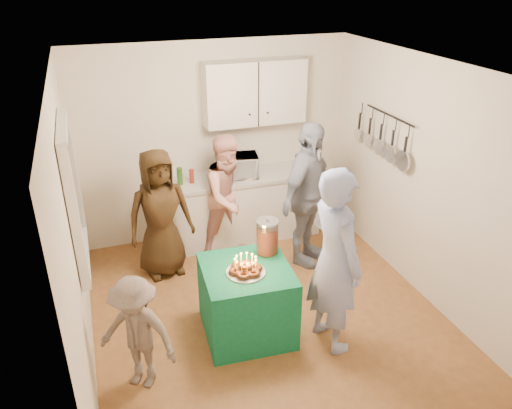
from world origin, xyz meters
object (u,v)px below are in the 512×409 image
object	(u,v)px
counter	(237,209)
child_near_left	(137,334)
microwave	(238,166)
party_table	(247,300)
woman_back_right	(307,196)
woman_back_center	(230,196)
punch_jar	(267,237)
woman_back_left	(160,214)
man_birthday	(334,261)

from	to	relation	value
counter	child_near_left	size ratio (longest dim) A/B	1.98
counter	microwave	distance (m)	0.62
party_table	woman_back_right	world-z (taller)	woman_back_right
woman_back_center	punch_jar	bearing A→B (deg)	-110.30
woman_back_right	woman_back_left	bearing A→B (deg)	130.94
woman_back_left	woman_back_right	xyz separation A→B (m)	(1.73, -0.33, 0.12)
microwave	punch_jar	world-z (taller)	microwave
counter	punch_jar	bearing A→B (deg)	-96.55
woman_back_right	woman_back_center	bearing A→B (deg)	110.29
woman_back_right	counter	bearing A→B (deg)	88.37
party_table	man_birthday	world-z (taller)	man_birthday
microwave	woman_back_left	size ratio (longest dim) A/B	0.33
punch_jar	child_near_left	size ratio (longest dim) A/B	0.31
punch_jar	child_near_left	xyz separation A→B (m)	(-1.41, -0.58, -0.37)
man_birthday	child_near_left	xyz separation A→B (m)	(-1.84, 0.04, -0.38)
punch_jar	woman_back_left	world-z (taller)	woman_back_left
man_birthday	counter	bearing A→B (deg)	-3.04
counter	party_table	world-z (taller)	counter
man_birthday	woman_back_right	world-z (taller)	man_birthday
microwave	man_birthday	bearing A→B (deg)	-73.65
punch_jar	woman_back_center	distance (m)	1.35
woman_back_center	man_birthday	bearing A→B (deg)	-97.86
man_birthday	woman_back_center	size ratio (longest dim) A/B	1.17
punch_jar	child_near_left	distance (m)	1.57
counter	woman_back_left	world-z (taller)	woman_back_left
punch_jar	woman_back_right	bearing A→B (deg)	45.35
woman_back_left	child_near_left	size ratio (longest dim) A/B	1.42
party_table	woman_back_left	bearing A→B (deg)	113.75
woman_back_center	party_table	bearing A→B (deg)	-121.07
microwave	woman_back_right	bearing A→B (deg)	-43.40
punch_jar	microwave	bearing A→B (deg)	82.96
party_table	counter	bearing A→B (deg)	75.60
woman_back_left	woman_back_center	world-z (taller)	woman_back_center
woman_back_left	microwave	bearing A→B (deg)	16.61
counter	man_birthday	xyz separation A→B (m)	(0.24, -2.30, 0.50)
counter	woman_back_center	distance (m)	0.54
woman_back_center	microwave	bearing A→B (deg)	37.13
man_birthday	punch_jar	bearing A→B (deg)	26.00
party_table	woman_back_right	size ratio (longest dim) A/B	0.47
man_birthday	woman_back_center	distance (m)	2.01
woman_back_left	woman_back_right	bearing A→B (deg)	-19.10
man_birthday	woman_back_right	xyz separation A→B (m)	(0.39, 1.45, -0.03)
punch_jar	party_table	bearing A→B (deg)	-142.83
woman_back_center	woman_back_right	size ratio (longest dim) A/B	0.88
party_table	child_near_left	distance (m)	1.18
party_table	woman_back_right	distance (m)	1.62
microwave	woman_back_center	world-z (taller)	woman_back_center
counter	party_table	size ratio (longest dim) A/B	2.59
woman_back_right	party_table	bearing A→B (deg)	-174.82
woman_back_right	child_near_left	xyz separation A→B (m)	(-2.23, -1.41, -0.35)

